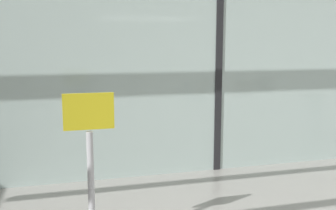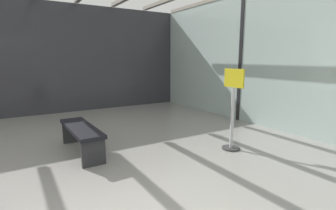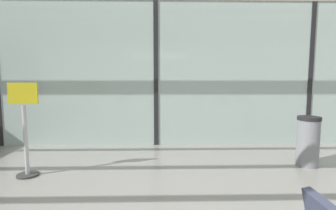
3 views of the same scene
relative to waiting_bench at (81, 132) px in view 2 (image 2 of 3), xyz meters
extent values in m
cube|color=black|center=(-0.33, 4.18, 1.24)|extent=(0.10, 0.12, 3.20)
cube|color=#2D2D33|center=(-3.78, 0.58, 1.24)|extent=(0.10, 11.20, 3.20)
sphere|color=#9D9DA0|center=(-0.93, 8.78, 1.59)|extent=(2.14, 2.14, 2.14)
cube|color=black|center=(0.00, 0.00, 0.08)|extent=(1.51, 0.44, 0.06)
cube|color=#262628|center=(-0.67, -0.02, -0.16)|extent=(0.06, 0.36, 0.41)
cube|color=#262628|center=(0.67, 0.02, -0.16)|extent=(0.06, 0.36, 0.41)
cylinder|color=#333333|center=(1.22, 2.34, -0.35)|extent=(0.32, 0.32, 0.03)
cylinder|color=#B2B2B7|center=(1.22, 2.34, 0.19)|extent=(0.06, 0.06, 1.10)
cube|color=gold|center=(1.22, 2.34, 0.92)|extent=(0.44, 0.03, 0.32)
camera|label=1|loc=(1.03, -1.02, 1.50)|focal=41.22mm
camera|label=2|loc=(4.40, -0.94, 1.25)|focal=27.39mm
camera|label=3|loc=(3.31, -1.40, 1.12)|focal=26.32mm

